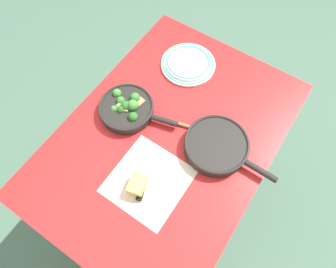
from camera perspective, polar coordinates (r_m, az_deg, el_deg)
ground_plane at (r=1.95m, az=0.00°, el=-10.40°), size 14.00×14.00×0.00m
dining_table_red at (r=1.32m, az=0.00°, el=-2.24°), size 1.14×0.81×0.77m
skillet_broccoli at (r=1.27m, az=-7.89°, el=4.78°), size 0.23×0.34×0.08m
skillet_eggs at (r=1.20m, az=9.30°, el=-2.27°), size 0.26×0.39×0.05m
wooden_spoon at (r=1.25m, az=4.00°, el=1.40°), size 0.13×0.38×0.02m
parchment_sheet at (r=1.16m, az=-3.73°, el=-8.88°), size 0.29×0.28×0.00m
grater_knife at (r=1.15m, az=-4.50°, el=-8.75°), size 0.22×0.10×0.02m
cheese_block at (r=1.13m, az=-5.83°, el=-9.63°), size 0.09×0.08×0.05m
dinner_plate_stack at (r=1.43m, az=3.86°, el=13.26°), size 0.25×0.25×0.03m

